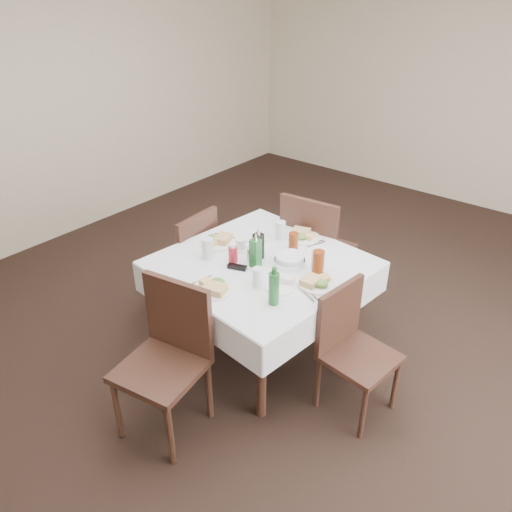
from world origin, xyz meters
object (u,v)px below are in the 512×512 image
Objects in this scene: chair_west at (189,257)px; green_bottle at (274,288)px; chair_east at (350,342)px; oil_cruet_green at (256,252)px; water_e at (317,260)px; oil_cruet_dark at (258,245)px; water_w at (208,249)px; chair_south at (169,349)px; water_n at (280,230)px; coffee_mug at (241,245)px; dining_table at (261,273)px; ketchup_bottle at (233,254)px; bread_basket at (290,260)px; chair_north at (314,246)px; water_s at (258,277)px.

chair_west is 3.71× the size of green_bottle.
chair_east is 0.83m from oil_cruet_green.
water_e is 0.58× the size of oil_cruet_green.
oil_cruet_dark is 0.95× the size of oil_cruet_green.
chair_south is at bearing -65.62° from water_w.
green_bottle is (0.46, -0.68, 0.04)m from water_n.
water_n is 0.33m from coffee_mug.
dining_table is 10.14× the size of ketchup_bottle.
chair_east is 0.99m from water_n.
bread_basket is 0.39m from coffee_mug.
water_w is (-0.66, -0.33, -0.00)m from water_e.
chair_north is 0.73m from water_e.
water_n is at bearing 100.10° from oil_cruet_dark.
chair_east is at bearing -26.23° from water_e.
chair_north is at bearing 90.57° from chair_south.
chair_north is 6.81× the size of water_e.
oil_cruet_dark is 2.03× the size of coffee_mug.
coffee_mug is at bearing -105.21° from chair_north.
water_e is at bearing -56.02° from chair_north.
chair_south is 0.77m from water_w.
water_n is 0.92× the size of water_e.
chair_east is at bearing 19.17° from water_s.
oil_cruet_green is at bearing -60.87° from oil_cruet_dark.
water_n reaches higher than ketchup_bottle.
chair_north reaches higher than chair_east.
chair_north is 1.55m from chair_south.
oil_cruet_dark is 0.18m from coffee_mug.
chair_west is 7.10× the size of water_s.
green_bottle is at bearing -42.66° from dining_table.
chair_south is 0.79m from ketchup_bottle.
chair_north is 0.68m from bread_basket.
chair_east is 0.67m from bread_basket.
bread_basket is at bearing -43.62° from water_n.
water_e reaches higher than chair_west.
chair_west is at bearing -154.22° from water_n.
water_s is at bearing 155.55° from green_bottle.
oil_cruet_green is at bearing 20.25° from water_w.
chair_north is 1.15m from green_bottle.
chair_north is 4.19× the size of oil_cruet_dark.
chair_east is 0.87m from oil_cruet_dark.
oil_cruet_green is at bearing -75.34° from water_n.
chair_east is at bearing 4.53° from ketchup_bottle.
chair_west is (-1.49, 0.08, 0.03)m from chair_east.
chair_north reaches higher than coffee_mug.
coffee_mug is 0.69m from green_bottle.
water_s is at bearing -47.27° from oil_cruet_green.
oil_cruet_dark is (-0.21, 0.27, 0.04)m from water_s.
water_w is at bearing -159.75° from oil_cruet_green.
water_w is at bearing -113.24° from coffee_mug.
chair_south is 0.98m from bread_basket.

